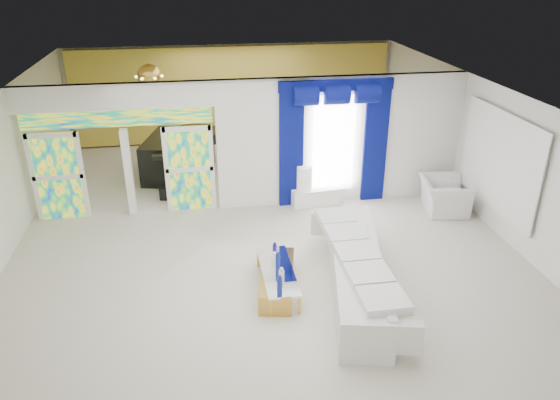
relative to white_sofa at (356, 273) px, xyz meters
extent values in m
plane|color=#B7AF9E|center=(-1.38, 2.86, -0.36)|extent=(12.00, 12.00, 0.00)
cube|color=white|center=(0.77, 3.86, 1.14)|extent=(5.70, 0.18, 3.00)
cube|color=white|center=(-4.23, 3.86, 2.36)|extent=(4.30, 0.18, 0.55)
cube|color=#994C3F|center=(-5.66, 3.86, 0.64)|extent=(0.95, 0.04, 2.00)
cube|color=#994C3F|center=(-2.81, 3.86, 0.64)|extent=(0.95, 0.04, 2.00)
cube|color=#994C3F|center=(-4.23, 3.86, 1.89)|extent=(4.00, 0.05, 0.35)
cube|color=white|center=(0.52, 3.76, 1.09)|extent=(1.00, 0.02, 2.30)
cube|color=#030841|center=(-0.48, 3.73, 1.04)|extent=(0.55, 0.10, 2.80)
cube|color=#030841|center=(1.52, 3.73, 1.04)|extent=(0.55, 0.10, 2.80)
cube|color=#030841|center=(0.52, 3.73, 2.46)|extent=(2.60, 0.12, 0.25)
cube|color=white|center=(3.56, 1.86, 1.19)|extent=(0.04, 2.70, 1.90)
cube|color=gold|center=(-1.38, 8.76, 1.14)|extent=(9.70, 0.12, 2.90)
cube|color=silver|center=(0.00, 0.00, 0.00)|extent=(1.57, 3.88, 0.72)
cube|color=#B48938|center=(-1.35, 0.30, -0.18)|extent=(0.88, 1.73, 0.37)
cube|color=white|center=(0.12, 3.65, -0.16)|extent=(1.24, 0.51, 0.40)
cylinder|color=white|center=(-0.18, 3.65, 0.33)|extent=(0.36, 0.36, 0.58)
imported|color=silver|center=(2.95, 2.84, 0.01)|extent=(1.20, 1.31, 0.75)
cube|color=black|center=(-3.11, 6.10, 0.16)|extent=(1.99, 2.35, 1.04)
cube|color=black|center=(-3.11, 4.50, -0.21)|extent=(0.96, 0.54, 0.30)
cube|color=tan|center=(-5.96, 5.75, 0.05)|extent=(0.57, 0.52, 0.83)
sphere|color=gold|center=(-3.68, 6.26, 2.29)|extent=(0.60, 0.60, 0.60)
cylinder|color=navy|center=(-1.31, 0.89, 0.10)|extent=(0.08, 0.08, 0.18)
cylinder|color=white|center=(-1.36, 0.62, 0.07)|extent=(0.11, 0.11, 0.13)
cylinder|color=navy|center=(-1.41, -0.29, 0.12)|extent=(0.09, 0.09, 0.23)
cylinder|color=navy|center=(-1.33, 0.37, 0.15)|extent=(0.08, 0.08, 0.28)
cylinder|color=silver|center=(-1.32, 0.04, 0.09)|extent=(0.10, 0.10, 0.16)
camera|label=1|loc=(-2.58, -7.49, 5.03)|focal=33.83mm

